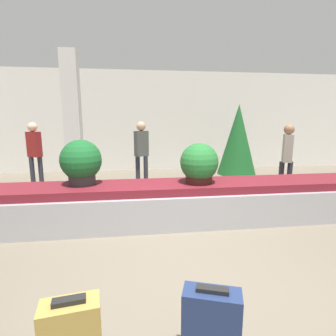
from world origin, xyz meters
TOP-DOWN VIEW (x-y plane):
  - ground_plane at (0.00, 0.00)m, footprint 18.00×18.00m
  - back_wall at (0.00, 6.20)m, footprint 18.00×0.06m
  - carousel at (0.00, 1.59)m, footprint 8.07×0.94m
  - pillar at (-1.92, 3.91)m, footprint 0.36×0.36m
  - suitcase_3 at (-0.05, -1.02)m, footprint 0.42×0.29m
  - potted_plant_0 at (-1.36, 1.70)m, footprint 0.64×0.64m
  - potted_plant_1 at (0.50, 1.55)m, footprint 0.62×0.62m
  - traveler_0 at (-0.34, 3.97)m, footprint 0.37×0.31m
  - traveler_1 at (2.80, 2.80)m, footprint 0.31×0.37m
  - traveler_2 at (-2.95, 4.26)m, footprint 0.37×0.31m
  - decorated_tree at (2.28, 4.31)m, footprint 1.04×1.04m

SIDE VIEW (x-z plane):
  - ground_plane at x=0.00m, z-range 0.00..0.00m
  - suitcase_3 at x=-0.05m, z-range -0.01..0.59m
  - carousel at x=0.00m, z-range -0.01..0.65m
  - traveler_1 at x=2.80m, z-range 0.14..1.71m
  - traveler_2 at x=-2.95m, z-range 0.15..1.75m
  - traveler_0 at x=-0.34m, z-range 0.15..1.77m
  - potted_plant_1 at x=0.50m, z-range 0.64..1.29m
  - potted_plant_0 at x=-1.36m, z-range 0.66..1.37m
  - decorated_tree at x=2.28m, z-range 0.09..2.16m
  - back_wall at x=0.00m, z-range 0.00..3.20m
  - pillar at x=-1.92m, z-range 0.00..3.20m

